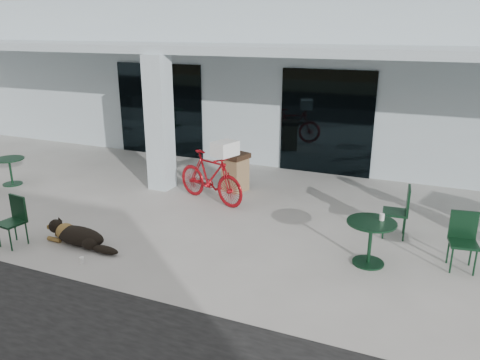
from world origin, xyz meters
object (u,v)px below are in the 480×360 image
at_px(cafe_chair_far_a, 463,243).
at_px(cafe_chair_far_b, 395,212).
at_px(dog, 79,235).
at_px(cafe_table_far, 370,243).
at_px(bicycle, 210,177).
at_px(cafe_table_near, 11,172).
at_px(cafe_chair_near, 11,222).
at_px(trash_receptacle, 235,172).

xyz_separation_m(cafe_chair_far_a, cafe_chair_far_b, (-1.12, 0.89, 0.02)).
bearing_deg(dog, cafe_table_far, 17.03).
bearing_deg(cafe_table_far, cafe_chair_far_a, 15.35).
relative_size(bicycle, dog, 1.56).
xyz_separation_m(dog, cafe_chair_far_b, (5.08, 2.59, 0.29)).
bearing_deg(bicycle, cafe_chair_far_b, -75.99).
bearing_deg(cafe_chair_far_b, cafe_table_near, -91.17).
bearing_deg(bicycle, dog, 176.81).
relative_size(bicycle, cafe_chair_far_a, 2.03).
relative_size(dog, cafe_chair_far_b, 1.24).
height_order(dog, cafe_chair_near, cafe_chair_near).
bearing_deg(dog, cafe_chair_far_b, 28.73).
distance_m(bicycle, cafe_chair_far_b, 3.94).
height_order(cafe_chair_near, cafe_table_far, cafe_chair_near).
xyz_separation_m(bicycle, cafe_chair_far_b, (3.92, -0.31, -0.08)).
relative_size(cafe_table_far, trash_receptacle, 0.87).
distance_m(cafe_chair_near, cafe_chair_far_b, 6.86).
distance_m(dog, cafe_table_near, 4.38).
bearing_deg(cafe_chair_near, cafe_table_far, 23.62).
xyz_separation_m(cafe_chair_near, trash_receptacle, (2.43, 4.25, 0.01)).
relative_size(cafe_table_near, cafe_table_far, 0.89).
bearing_deg(cafe_chair_far_b, cafe_table_far, -16.33).
relative_size(bicycle, cafe_chair_far_b, 1.94).
bearing_deg(cafe_chair_far_a, cafe_table_far, -172.91).
height_order(bicycle, cafe_table_far, bicycle).
bearing_deg(cafe_chair_far_b, bicycle, -99.20).
xyz_separation_m(cafe_table_far, cafe_chair_far_b, (0.26, 1.27, 0.11)).
relative_size(dog, cafe_table_near, 1.71).
distance_m(cafe_table_near, cafe_chair_far_b, 8.97).
xyz_separation_m(cafe_table_near, cafe_chair_far_b, (8.95, 0.56, 0.16)).
bearing_deg(cafe_chair_near, cafe_chair_far_a, 23.35).
bearing_deg(cafe_chair_near, bicycle, 63.24).
height_order(bicycle, cafe_chair_near, bicycle).
height_order(dog, trash_receptacle, trash_receptacle).
bearing_deg(trash_receptacle, cafe_chair_far_a, -23.46).
bearing_deg(cafe_table_near, dog, -27.72).
distance_m(bicycle, dog, 3.14).
bearing_deg(cafe_chair_far_a, trash_receptacle, 148.28).
bearing_deg(cafe_chair_far_b, trash_receptacle, -112.71).
xyz_separation_m(bicycle, dog, (-1.15, -2.90, -0.37)).
height_order(cafe_chair_far_a, trash_receptacle, cafe_chair_far_a).
height_order(cafe_table_near, cafe_chair_far_b, cafe_chair_far_b).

